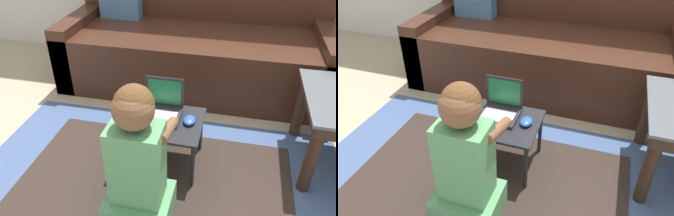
% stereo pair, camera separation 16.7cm
% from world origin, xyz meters
% --- Properties ---
extents(ground_plane, '(16.00, 16.00, 0.00)m').
position_xyz_m(ground_plane, '(0.00, 0.00, 0.00)').
color(ground_plane, gray).
extents(area_rug, '(2.20, 1.42, 0.01)m').
position_xyz_m(area_rug, '(-0.05, -0.22, 0.00)').
color(area_rug, '#3D517A').
rests_on(area_rug, ground_plane).
extents(couch, '(2.20, 0.95, 0.84)m').
position_xyz_m(couch, '(-0.03, 1.13, 0.29)').
color(couch, '#381E14').
rests_on(couch, ground_plane).
extents(laptop_desk, '(0.48, 0.38, 0.32)m').
position_xyz_m(laptop_desk, '(-0.05, 0.00, 0.28)').
color(laptop_desk, black).
rests_on(laptop_desk, ground_plane).
extents(laptop, '(0.23, 0.20, 0.21)m').
position_xyz_m(laptop, '(-0.07, 0.06, 0.36)').
color(laptop, '#232328').
rests_on(laptop, laptop_desk).
extents(computer_mouse, '(0.07, 0.10, 0.04)m').
position_xyz_m(computer_mouse, '(0.11, 0.02, 0.34)').
color(computer_mouse, '#234CB2').
rests_on(computer_mouse, laptop_desk).
extents(person_seated, '(0.33, 0.42, 0.79)m').
position_xyz_m(person_seated, '(-0.06, -0.43, 0.37)').
color(person_seated, '#518E5B').
rests_on(person_seated, ground_plane).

